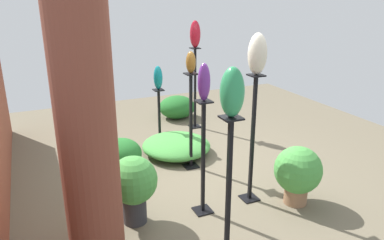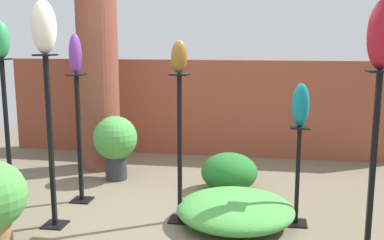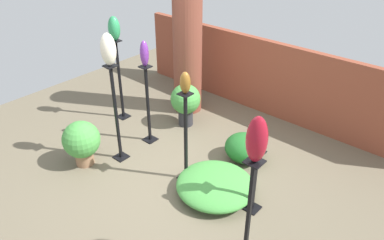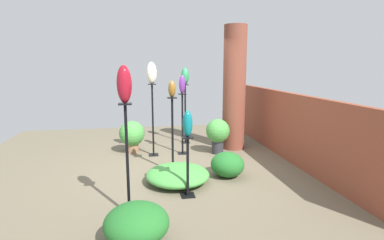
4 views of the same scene
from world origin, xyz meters
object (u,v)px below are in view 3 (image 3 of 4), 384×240
pedestal_bronze (186,142)px  pedestal_teal (254,184)px  potted_plant_mid_left (186,101)px  art_vase_bronze (185,83)px  pedestal_ivory (117,118)px  pedestal_ruby (248,224)px  pedestal_violet (148,108)px  art_vase_jade (114,28)px  brick_pillar (187,37)px  art_vase_violet (144,54)px  art_vase_ruby (257,140)px  potted_plant_walkway_edge (82,141)px  pedestal_jade (120,84)px  art_vase_ivory (108,49)px  art_vase_teal (259,138)px

pedestal_bronze → pedestal_teal: bearing=5.4°
potted_plant_mid_left → art_vase_bronze: bearing=-48.1°
pedestal_ivory → pedestal_ruby: (2.58, -0.45, -0.04)m
pedestal_violet → art_vase_jade: art_vase_jade is taller
pedestal_teal → pedestal_ruby: size_ratio=0.62×
brick_pillar → art_vase_violet: size_ratio=7.08×
pedestal_violet → pedestal_ruby: (2.60, -1.08, 0.07)m
art_vase_ruby → potted_plant_walkway_edge: 3.15m
art_vase_violet → art_vase_ruby: size_ratio=0.85×
pedestal_jade → art_vase_ruby: art_vase_ruby is taller
pedestal_jade → art_vase_ruby: size_ratio=3.15×
art_vase_ivory → pedestal_ruby: bearing=-9.8°
pedestal_ruby → art_vase_violet: size_ratio=3.70×
pedestal_ivory → art_vase_jade: (-0.94, 0.84, 0.94)m
art_vase_ruby → art_vase_bronze: size_ratio=1.59×
pedestal_ruby → art_vase_teal: (-0.43, 0.84, 0.42)m
pedestal_jade → art_vase_bronze: (2.03, -0.55, 0.84)m
pedestal_bronze → art_vase_bronze: (0.00, 0.00, 0.88)m
art_vase_ivory → potted_plant_walkway_edge: bearing=-123.2°
art_vase_bronze → pedestal_bronze: bearing=-90.0°
brick_pillar → pedestal_jade: 1.43m
art_vase_jade → art_vase_bronze: art_vase_jade is taller
art_vase_jade → potted_plant_mid_left: 1.68m
art_vase_violet → art_vase_jade: 0.96m
pedestal_jade → art_vase_bronze: size_ratio=5.02×
brick_pillar → art_vase_ivory: bearing=-82.1°
art_vase_ruby → art_vase_jade: bearing=159.9°
pedestal_ivory → pedestal_ruby: bearing=-9.8°
art_vase_violet → art_vase_jade: size_ratio=0.98×
pedestal_violet → potted_plant_mid_left: size_ratio=1.72×
pedestal_teal → pedestal_bronze: size_ratio=0.66×
pedestal_teal → potted_plant_mid_left: size_ratio=1.18×
pedestal_ivory → art_vase_ruby: art_vase_ruby is taller
art_vase_ivory → art_vase_ruby: 2.62m
potted_plant_mid_left → potted_plant_walkway_edge: bearing=-102.2°
potted_plant_mid_left → art_vase_violet: bearing=-98.6°
art_vase_ruby → potted_plant_walkway_edge: size_ratio=0.65×
pedestal_ivory → art_vase_bronze: 1.39m
pedestal_ruby → pedestal_bronze: size_ratio=1.07×
pedestal_jade → art_vase_ivory: art_vase_ivory is taller
pedestal_teal → art_vase_jade: art_vase_jade is taller
pedestal_ivory → art_vase_ruby: 2.80m
brick_pillar → pedestal_ruby: size_ratio=1.91×
art_vase_ruby → art_vase_jade: (-3.52, 1.29, -0.04)m
art_vase_teal → potted_plant_mid_left: (-2.05, 1.00, -0.63)m
brick_pillar → art_vase_jade: 1.26m
pedestal_bronze → potted_plant_walkway_edge: bearing=-151.8°
pedestal_ruby → art_vase_ivory: bearing=170.2°
brick_pillar → art_vase_ruby: bearing=-39.1°
pedestal_teal → art_vase_ruby: 1.59m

